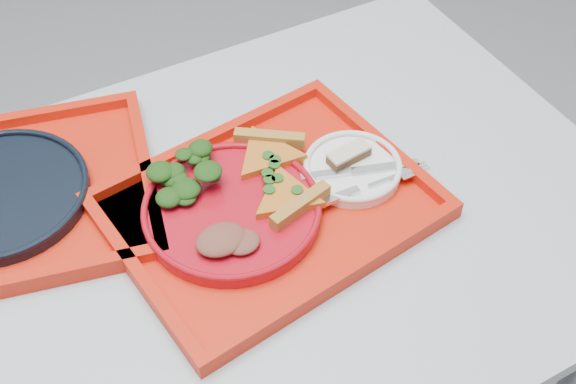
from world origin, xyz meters
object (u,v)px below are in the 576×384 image
(dessert_bar, at_px, (349,155))
(tray_far, at_px, (4,202))
(tray_main, at_px, (269,209))
(navy_plate, at_px, (1,195))
(dinner_plate, at_px, (232,212))

(dessert_bar, bearing_deg, tray_far, 153.22)
(tray_main, bearing_deg, dessert_bar, -1.07)
(navy_plate, bearing_deg, tray_far, 0.00)
(dinner_plate, xyz_separation_m, dessert_bar, (0.20, 0.01, 0.01))
(tray_main, bearing_deg, tray_far, 141.91)
(tray_main, distance_m, navy_plate, 0.40)
(tray_far, xyz_separation_m, dessert_bar, (0.49, -0.19, 0.03))
(tray_main, height_order, dessert_bar, dessert_bar)
(navy_plate, xyz_separation_m, dessert_bar, (0.49, -0.19, 0.02))
(dinner_plate, relative_size, dessert_bar, 3.69)
(navy_plate, height_order, dessert_bar, dessert_bar)
(tray_main, height_order, dinner_plate, dinner_plate)
(tray_main, height_order, tray_far, same)
(tray_main, bearing_deg, dinner_plate, 162.18)
(tray_main, xyz_separation_m, dessert_bar, (0.15, 0.02, 0.03))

